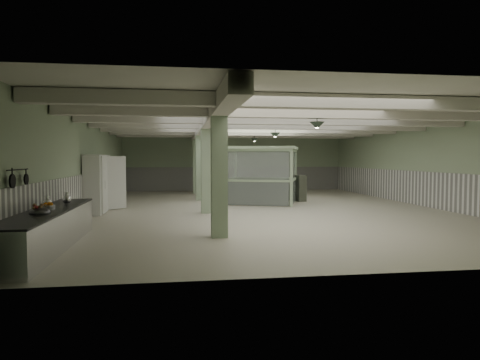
{
  "coord_description": "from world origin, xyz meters",
  "views": [
    {
      "loc": [
        -3.57,
        -17.22,
        2.1
      ],
      "look_at": [
        -1.37,
        -2.02,
        1.3
      ],
      "focal_mm": 32.0,
      "sensor_mm": 36.0,
      "label": 1
    }
  ],
  "objects": [
    {
      "name": "beam_g",
      "position": [
        0.0,
        7.5,
        3.42
      ],
      "size": [
        13.9,
        0.35,
        0.32
      ],
      "primitive_type": "cube",
      "color": "beige",
      "rests_on": "ceiling"
    },
    {
      "name": "column_c",
      "position": [
        -2.5,
        4.0,
        1.8
      ],
      "size": [
        0.42,
        0.42,
        3.6
      ],
      "primitive_type": "cube",
      "color": "#9FB894",
      "rests_on": "floor"
    },
    {
      "name": "pitcher_near",
      "position": [
        -6.44,
        -5.65,
        1.05
      ],
      "size": [
        0.22,
        0.25,
        0.31
      ],
      "primitive_type": null,
      "rotation": [
        0.0,
        0.0,
        -0.04
      ],
      "color": "silver",
      "rests_on": "prep_counter"
    },
    {
      "name": "beam_f",
      "position": [
        0.0,
        5.0,
        3.42
      ],
      "size": [
        13.9,
        0.35,
        0.32
      ],
      "primitive_type": "cube",
      "color": "beige",
      "rests_on": "ceiling"
    },
    {
      "name": "wall_front",
      "position": [
        0.0,
        -10.0,
        1.8
      ],
      "size": [
        14.0,
        0.02,
        3.6
      ],
      "primitive_type": "cube",
      "color": "#94AA88",
      "rests_on": "floor"
    },
    {
      "name": "beam_d",
      "position": [
        0.0,
        0.0,
        3.42
      ],
      "size": [
        13.9,
        0.35,
        0.32
      ],
      "primitive_type": "cube",
      "color": "beige",
      "rests_on": "ceiling"
    },
    {
      "name": "walkin_cooler",
      "position": [
        -6.62,
        -0.2,
        1.12
      ],
      "size": [
        1.13,
        2.43,
        2.23
      ],
      "color": "white",
      "rests_on": "floor"
    },
    {
      "name": "wainscot_left",
      "position": [
        -6.97,
        0.0,
        0.75
      ],
      "size": [
        0.05,
        19.9,
        1.5
      ],
      "primitive_type": "cube",
      "color": "white",
      "rests_on": "floor"
    },
    {
      "name": "wall_right",
      "position": [
        7.0,
        0.0,
        1.8
      ],
      "size": [
        0.02,
        20.0,
        3.6
      ],
      "primitive_type": "cube",
      "color": "#94AA88",
      "rests_on": "floor"
    },
    {
      "name": "guard_booth",
      "position": [
        0.23,
        2.18,
        1.76
      ],
      "size": [
        3.95,
        3.65,
        2.6
      ],
      "rotation": [
        0.0,
        0.0,
        -0.34
      ],
      "color": "#A7C09A",
      "rests_on": "floor"
    },
    {
      "name": "beam_b",
      "position": [
        0.0,
        -5.0,
        3.42
      ],
      "size": [
        13.9,
        0.35,
        0.32
      ],
      "primitive_type": "cube",
      "color": "beige",
      "rests_on": "ceiling"
    },
    {
      "name": "beam_a",
      "position": [
        0.0,
        -7.5,
        3.42
      ],
      "size": [
        13.9,
        0.35,
        0.32
      ],
      "primitive_type": "cube",
      "color": "beige",
      "rests_on": "ceiling"
    },
    {
      "name": "skillet_far",
      "position": [
        -6.88,
        -7.27,
        1.63
      ],
      "size": [
        0.03,
        0.24,
        0.24
      ],
      "primitive_type": "cylinder",
      "rotation": [
        0.0,
        1.57,
        0.0
      ],
      "color": "black",
      "rests_on": "hook_rail"
    },
    {
      "name": "wall_back",
      "position": [
        0.0,
        10.0,
        1.8
      ],
      "size": [
        14.0,
        0.02,
        3.6
      ],
      "primitive_type": "cube",
      "color": "#94AA88",
      "rests_on": "floor"
    },
    {
      "name": "wall_left",
      "position": [
        -7.0,
        0.0,
        1.8
      ],
      "size": [
        0.02,
        20.0,
        3.6
      ],
      "primitive_type": "cube",
      "color": "#94AA88",
      "rests_on": "floor"
    },
    {
      "name": "column_a",
      "position": [
        -2.5,
        -6.0,
        1.8
      ],
      "size": [
        0.42,
        0.42,
        3.6
      ],
      "primitive_type": "cube",
      "color": "#9FB894",
      "rests_on": "floor"
    },
    {
      "name": "girder",
      "position": [
        -2.5,
        0.0,
        3.38
      ],
      "size": [
        0.45,
        19.9,
        0.4
      ],
      "primitive_type": "cube",
      "color": "beige",
      "rests_on": "ceiling"
    },
    {
      "name": "column_d",
      "position": [
        -2.5,
        8.0,
        1.8
      ],
      "size": [
        0.42,
        0.42,
        3.6
      ],
      "primitive_type": "cube",
      "color": "#9FB894",
      "rests_on": "floor"
    },
    {
      "name": "beam_e",
      "position": [
        0.0,
        2.5,
        3.42
      ],
      "size": [
        13.9,
        0.35,
        0.32
      ],
      "primitive_type": "cube",
      "color": "beige",
      "rests_on": "ceiling"
    },
    {
      "name": "pendant_front",
      "position": [
        0.5,
        -5.0,
        3.05
      ],
      "size": [
        0.44,
        0.44,
        0.22
      ],
      "primitive_type": "cone",
      "rotation": [
        3.14,
        0.0,
        0.0
      ],
      "color": "#2A382C",
      "rests_on": "ceiling"
    },
    {
      "name": "prep_counter",
      "position": [
        -6.54,
        -7.0,
        0.46
      ],
      "size": [
        0.95,
        5.46,
        0.91
      ],
      "color": "silver",
      "rests_on": "floor"
    },
    {
      "name": "beam_c",
      "position": [
        0.0,
        -2.5,
        3.42
      ],
      "size": [
        13.9,
        0.35,
        0.32
      ],
      "primitive_type": "cube",
      "color": "beige",
      "rests_on": "ceiling"
    },
    {
      "name": "orange_bowl",
      "position": [
        -6.54,
        -6.85,
        0.95
      ],
      "size": [
        0.3,
        0.3,
        0.1
      ],
      "primitive_type": "cylinder",
      "rotation": [
        0.0,
        0.0,
        -0.11
      ],
      "color": "#B2B2B7",
      "rests_on": "prep_counter"
    },
    {
      "name": "floor",
      "position": [
        0.0,
        0.0,
        0.0
      ],
      "size": [
        20.0,
        20.0,
        0.0
      ],
      "primitive_type": "plane",
      "color": "beige",
      "rests_on": "ground"
    },
    {
      "name": "ceiling",
      "position": [
        0.0,
        0.0,
        3.6
      ],
      "size": [
        14.0,
        20.0,
        0.02
      ],
      "primitive_type": "cube",
      "color": "white",
      "rests_on": "wall_back"
    },
    {
      "name": "filing_cabinet",
      "position": [
        2.24,
        2.71,
        0.63
      ],
      "size": [
        0.54,
        0.67,
        1.26
      ],
      "primitive_type": "cube",
      "rotation": [
        0.0,
        0.0,
        0.25
      ],
      "color": "#515547",
      "rests_on": "floor"
    },
    {
      "name": "wainscot_right",
      "position": [
        6.97,
        0.0,
        0.75
      ],
      "size": [
        0.05,
        19.9,
        1.5
      ],
      "primitive_type": "cube",
      "color": "white",
      "rests_on": "floor"
    },
    {
      "name": "skillet_near",
      "position": [
        -6.88,
        -8.06,
        1.63
      ],
      "size": [
        0.04,
        0.29,
        0.29
      ],
      "primitive_type": "cylinder",
      "rotation": [
        0.0,
        1.57,
        0.0
      ],
      "color": "black",
      "rests_on": "hook_rail"
    },
    {
      "name": "pendant_mid",
      "position": [
        0.5,
        0.5,
        3.05
      ],
      "size": [
        0.44,
        0.44,
        0.22
      ],
      "primitive_type": "cone",
      "rotation": [
        3.14,
        0.0,
        0.0
      ],
      "color": "#2A382C",
      "rests_on": "ceiling"
    },
    {
      "name": "pendant_back",
      "position": [
        0.5,
        5.5,
        3.05
      ],
      "size": [
        0.44,
        0.44,
        0.22
      ],
      "primitive_type": "cone",
      "rotation": [
        3.14,
        0.0,
        0.0
      ],
      "color": "#2A382C",
      "rests_on": "ceiling"
    },
    {
      "name": "column_b",
      "position": [
        -2.5,
        -1.0,
        1.8
      ],
      "size": [
        0.42,
        0.42,
        3.6
      ],
      "primitive_type": "cube",
      "color": "#9FB894",
      "rests_on": "floor"
    },
    {
      "name": "wainscot_back",
      "position": [
        0.0,
        9.97,
        0.75
      ],
      "size": [
        13.9,
        0.05,
        1.5
      ],
      "primitive_type": "cube",
      "color": "white",
      "rests_on": "floor"
    },
    {
      "name": "veg_colander",
      "position": [
        -6.49,
        -7.65,
        1.0
      ],
      "size": [
        0.5,
        0.5,
        0.2
      ],
      "primitive_type": null,
      "rotation": [
        0.0,
        0.0,
        -0.17
      ],
      "color": "#3C3C41",
      "rests_on": "prep_counter"
    },
    {
      "name": "hook_rail",
      "position": [
        -6.93,
        -7.6,
        1.85
      ],
      "size": [
        0.02,
        1.2,
        0.02
      ],
      "primitive_type": "cylinder",
      "rotation": [
        1.57,
        0.0,
        0.0
      ],
      "color": "black",
      "rests_on": "wall_left"
    },
    {
      "name": "pitcher_far",
      "position": [
        -6.65,
        -6.6,
        1.05
      ],
      "size": [
        0.27,
        0.29,
        0.3
      ],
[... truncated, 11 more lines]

